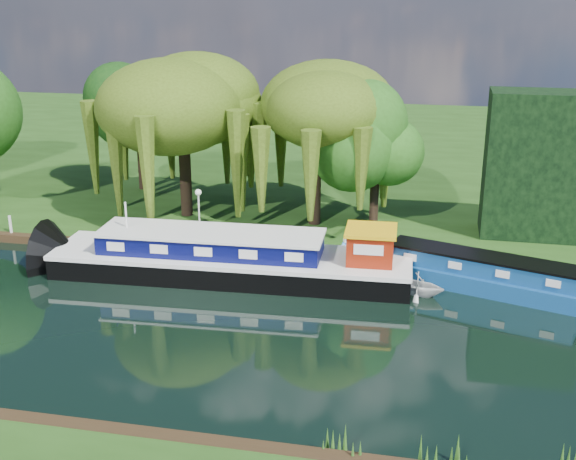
# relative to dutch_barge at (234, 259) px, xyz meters

# --- Properties ---
(ground) EXTENTS (120.00, 120.00, 0.00)m
(ground) POSITION_rel_dutch_barge_xyz_m (-3.83, -5.74, -0.93)
(ground) COLOR black
(far_bank) EXTENTS (120.00, 52.00, 0.45)m
(far_bank) POSITION_rel_dutch_barge_xyz_m (-3.83, 28.26, -0.70)
(far_bank) COLOR #1C3D10
(far_bank) RESTS_ON ground
(dutch_barge) EXTENTS (17.88, 4.69, 3.74)m
(dutch_barge) POSITION_rel_dutch_barge_xyz_m (0.00, 0.00, 0.00)
(dutch_barge) COLOR black
(dutch_barge) RESTS_ON ground
(narrowboat) EXTENTS (12.73, 5.86, 1.85)m
(narrowboat) POSITION_rel_dutch_barge_xyz_m (11.98, 0.86, -0.27)
(narrowboat) COLOR navy
(narrowboat) RESTS_ON ground
(white_cruiser) EXTENTS (2.79, 2.58, 1.22)m
(white_cruiser) POSITION_rel_dutch_barge_xyz_m (9.12, -0.45, -0.93)
(white_cruiser) COLOR silver
(white_cruiser) RESTS_ON ground
(willow_left) EXTENTS (7.65, 7.65, 9.17)m
(willow_left) POSITION_rel_dutch_barge_xyz_m (-5.16, 7.88, 6.18)
(willow_left) COLOR black
(willow_left) RESTS_ON far_bank
(willow_right) EXTENTS (6.95, 6.95, 8.46)m
(willow_right) POSITION_rel_dutch_barge_xyz_m (2.73, 7.80, 5.70)
(willow_right) COLOR black
(willow_right) RESTS_ON far_bank
(tree_far_mid) EXTENTS (4.75, 4.75, 7.78)m
(tree_far_mid) POSITION_rel_dutch_barge_xyz_m (-10.11, 12.98, 4.89)
(tree_far_mid) COLOR black
(tree_far_mid) RESTS_ON far_bank
(tree_far_right) EXTENTS (4.45, 4.45, 7.28)m
(tree_far_right) POSITION_rel_dutch_barge_xyz_m (6.23, 7.23, 4.54)
(tree_far_right) COLOR black
(tree_far_right) RESTS_ON far_bank
(conifer_hedge) EXTENTS (6.00, 3.00, 8.00)m
(conifer_hedge) POSITION_rel_dutch_barge_xyz_m (15.17, 8.26, 3.52)
(conifer_hedge) COLOR black
(conifer_hedge) RESTS_ON far_bank
(lamppost) EXTENTS (0.36, 0.36, 2.56)m
(lamppost) POSITION_rel_dutch_barge_xyz_m (-3.33, 4.76, 1.49)
(lamppost) COLOR silver
(lamppost) RESTS_ON far_bank
(mooring_posts) EXTENTS (19.16, 0.16, 1.00)m
(mooring_posts) POSITION_rel_dutch_barge_xyz_m (-4.33, 2.66, 0.02)
(mooring_posts) COLOR silver
(mooring_posts) RESTS_ON far_bank
(reeds_near) EXTENTS (33.70, 1.50, 1.10)m
(reeds_near) POSITION_rel_dutch_barge_xyz_m (3.04, -13.31, -0.38)
(reeds_near) COLOR #205316
(reeds_near) RESTS_ON ground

